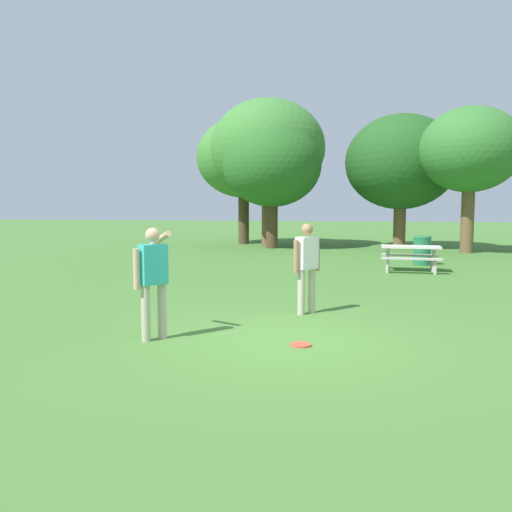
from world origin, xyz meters
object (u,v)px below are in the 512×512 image
object	(u,v)px
trash_can_beside_table	(422,251)
tree_far_right	(272,165)
frisbee	(301,345)
picnic_table_near	(411,253)
tree_slender_mid	(401,162)
tree_broad_center	(268,149)
person_thrower	(307,262)
tree_back_left	(470,151)
tree_tall_left	(244,158)
person_catcher	(153,274)

from	to	relation	value
trash_can_beside_table	tree_far_right	size ratio (longest dim) A/B	0.17
frisbee	picnic_table_near	xyz separation A→B (m)	(2.34, 8.87, 0.55)
picnic_table_near	tree_slender_mid	xyz separation A→B (m)	(0.38, 9.22, 3.41)
tree_slender_mid	tree_broad_center	bearing A→B (deg)	-177.44
person_thrower	frisbee	world-z (taller)	person_thrower
trash_can_beside_table	tree_back_left	size ratio (longest dim) A/B	0.16
tree_broad_center	tree_slender_mid	world-z (taller)	tree_broad_center
trash_can_beside_table	tree_back_left	distance (m)	6.73
picnic_table_near	tree_far_right	bearing A→B (deg)	125.16
trash_can_beside_table	tree_back_left	world-z (taller)	tree_back_left
picnic_table_near	person_thrower	bearing A→B (deg)	-110.28
tree_tall_left	person_catcher	bearing A→B (deg)	-81.54
person_catcher	tree_back_left	distance (m)	17.78
person_catcher	trash_can_beside_table	size ratio (longest dim) A/B	1.71
person_catcher	tree_far_right	bearing A→B (deg)	93.33
picnic_table_near	tree_broad_center	bearing A→B (deg)	123.26
tree_broad_center	tree_slender_mid	xyz separation A→B (m)	(6.25, 0.28, -0.72)
trash_can_beside_table	tree_tall_left	xyz separation A→B (m)	(-7.88, 8.40, 3.91)
tree_far_right	tree_broad_center	bearing A→B (deg)	108.82
picnic_table_near	trash_can_beside_table	size ratio (longest dim) A/B	1.84
picnic_table_near	trash_can_beside_table	world-z (taller)	trash_can_beside_table
person_thrower	picnic_table_near	bearing A→B (deg)	69.72
person_thrower	tree_slender_mid	size ratio (longest dim) A/B	0.27
frisbee	tree_broad_center	world-z (taller)	tree_broad_center
tree_broad_center	tree_back_left	distance (m)	9.04
tree_tall_left	tree_far_right	bearing A→B (deg)	-52.76
trash_can_beside_table	tree_broad_center	world-z (taller)	tree_broad_center
tree_slender_mid	person_thrower	bearing A→B (deg)	-100.17
person_catcher	tree_tall_left	bearing A→B (deg)	98.46
trash_can_beside_table	tree_tall_left	bearing A→B (deg)	133.20
tree_tall_left	tree_far_right	size ratio (longest dim) A/B	1.12
tree_tall_left	tree_slender_mid	distance (m)	7.80
person_catcher	frisbee	size ratio (longest dim) A/B	5.58
person_catcher	trash_can_beside_table	distance (m)	11.90
trash_can_beside_table	tree_tall_left	distance (m)	12.16
picnic_table_near	tree_slender_mid	distance (m)	9.84
picnic_table_near	tree_back_left	bearing A→B (deg)	66.98
frisbee	tree_tall_left	size ratio (longest dim) A/B	0.05
person_thrower	frisbee	bearing A→B (deg)	-86.57
trash_can_beside_table	frisbee	bearing A→B (deg)	-105.07
trash_can_beside_table	tree_slender_mid	world-z (taller)	tree_slender_mid
tree_far_right	tree_slender_mid	distance (m)	6.03
trash_can_beside_table	tree_back_left	bearing A→B (deg)	64.76
tree_broad_center	tree_back_left	bearing A→B (deg)	-13.12
tree_broad_center	tree_far_right	size ratio (longest dim) A/B	1.22
picnic_table_near	tree_far_right	size ratio (longest dim) A/B	0.31
tree_far_right	trash_can_beside_table	bearing A→B (deg)	-44.61
person_thrower	tree_tall_left	xyz separation A→B (m)	(-4.87, 16.91, 3.45)
frisbee	picnic_table_near	size ratio (longest dim) A/B	0.17
picnic_table_near	frisbee	bearing A→B (deg)	-104.78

